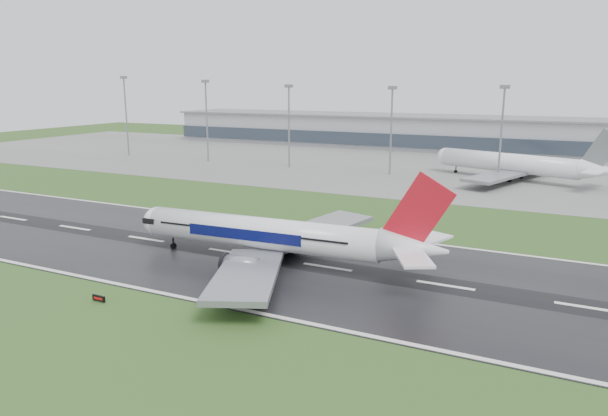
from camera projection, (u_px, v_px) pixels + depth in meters
The scene contains 12 objects.
ground at pixel (146, 239), 110.93m from camera, with size 520.00×520.00×0.00m, color #294B1B.
runway at pixel (146, 239), 110.92m from camera, with size 400.00×45.00×0.10m, color black.
apron at pixel (360, 162), 220.57m from camera, with size 400.00×130.00×0.08m, color slate.
terminal at pixel (403, 132), 271.56m from camera, with size 240.00×36.00×15.00m, color #92969D.
main_airliner at pixel (281, 216), 94.25m from camera, with size 56.99×54.28×16.83m, color white, non-canonical shape.
parked_airliner at pixel (516, 153), 177.06m from camera, with size 59.67×55.56×17.49m, color white, non-canonical shape.
runway_sign at pixel (99, 299), 78.91m from camera, with size 2.30×0.26×1.04m, color black, non-canonical shape.
floodmast_0 at pixel (126, 118), 236.99m from camera, with size 0.64×0.64×32.78m, color gray.
floodmast_1 at pixel (207, 123), 219.19m from camera, with size 0.64×0.64×31.11m, color gray.
floodmast_2 at pixel (289, 128), 203.62m from camera, with size 0.64×0.64×29.32m, color gray.
floodmast_3 at pixel (391, 133), 186.97m from camera, with size 0.64×0.64×28.83m, color gray.
floodmast_4 at pixel (501, 137), 171.73m from camera, with size 0.64×0.64×29.20m, color gray.
Camera 1 is at (75.43, -82.08, 30.68)m, focal length 32.45 mm.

